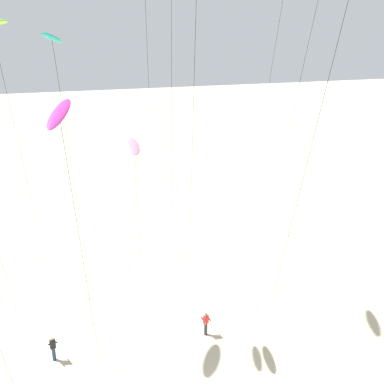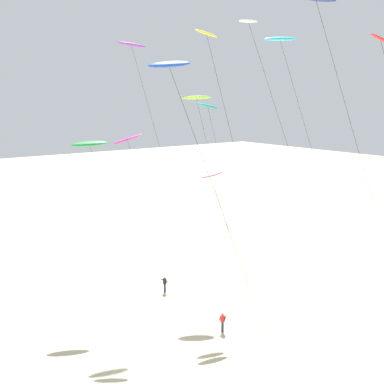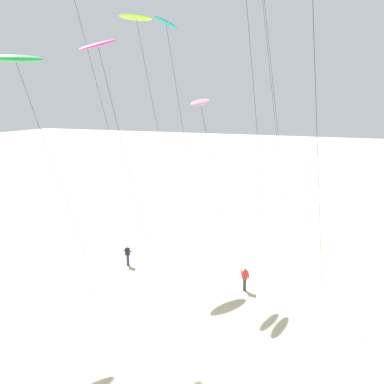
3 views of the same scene
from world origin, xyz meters
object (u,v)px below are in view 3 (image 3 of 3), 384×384
kite_teal (167,27)px  kite_flyer_nearest (245,279)px  kite_magenta (99,49)px  kite_flyer_middle (128,255)px  kite_green (16,60)px  kite_lime (136,19)px  kite_pink (201,104)px

kite_teal → kite_flyer_nearest: kite_teal is taller
kite_magenta → kite_flyer_middle: kite_magenta is taller
kite_teal → kite_flyer_nearest: 19.42m
kite_green → kite_lime: (1.82, 10.97, 4.10)m
kite_teal → kite_magenta: 9.00m
kite_green → kite_pink: size_ratio=1.19×
kite_magenta → kite_teal: bearing=88.8°
kite_lime → kite_magenta: bearing=-72.9°
kite_lime → kite_flyer_middle: size_ratio=11.70×
kite_flyer_nearest → kite_magenta: bearing=-152.6°
kite_teal → kite_flyer_middle: bearing=-114.9°
kite_flyer_nearest → kite_flyer_middle: (-9.56, 0.51, 0.00)m
kite_pink → kite_lime: bearing=152.0°
kite_flyer_nearest → kite_teal: bearing=149.7°
kite_flyer_middle → kite_green: bearing=-117.3°
kite_green → kite_flyer_middle: size_ratio=9.26×
kite_green → kite_flyer_nearest: kite_green is taller
kite_pink → kite_teal: bearing=144.3°
kite_magenta → kite_flyer_nearest: (7.90, 4.10, -14.63)m
kite_pink → kite_flyer_middle: bearing=-167.4°
kite_green → kite_lime: 11.85m
kite_teal → kite_magenta: (-0.19, -8.61, -2.62)m
kite_pink → kite_flyer_nearest: (3.91, -1.77, -11.62)m
kite_magenta → kite_pink: bearing=55.8°
kite_pink → kite_lime: 10.25m
kite_green → kite_teal: 11.60m
kite_flyer_middle → kite_flyer_nearest: bearing=-3.1°
kite_green → kite_teal: (4.95, 10.01, 3.13)m
kite_lime → kite_flyer_nearest: size_ratio=11.70×
kite_flyer_nearest → kite_green: bearing=-156.5°
kite_green → kite_lime: size_ratio=0.79×
kite_pink → kite_flyer_middle: kite_pink is taller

